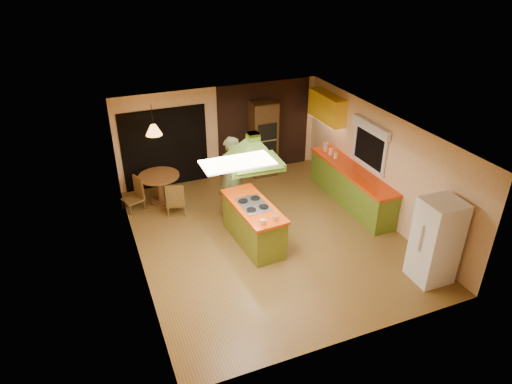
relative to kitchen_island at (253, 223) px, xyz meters
name	(u,v)px	position (x,y,z in m)	size (l,w,h in m)	color
ground	(268,236)	(0.38, 0.09, -0.47)	(6.50, 6.50, 0.00)	olive
room_walls	(269,186)	(0.38, 0.09, 0.78)	(5.50, 6.50, 6.50)	beige
ceiling_plane	(270,129)	(0.38, 0.09, 2.03)	(6.50, 6.50, 0.00)	silver
brick_panel	(264,127)	(1.63, 3.32, 0.78)	(2.64, 0.03, 2.50)	#381E14
nook_opening	(165,148)	(-1.12, 3.32, 0.58)	(2.20, 0.03, 2.10)	black
right_counter	(351,186)	(2.83, 0.69, 0.00)	(0.62, 3.05, 0.92)	olive
upper_cabinets	(327,108)	(2.95, 2.29, 1.48)	(0.34, 1.40, 0.70)	yellow
window_right	(370,137)	(3.08, 0.49, 1.31)	(0.12, 1.35, 1.06)	black
fluor_panel	(237,163)	(-0.72, -1.11, 2.02)	(1.20, 0.60, 0.03)	white
kitchen_island	(253,223)	(0.00, 0.00, 0.00)	(0.86, 1.88, 0.93)	olive
range_hood	(253,145)	(0.00, 0.00, 1.78)	(1.14, 0.85, 0.80)	#476318
man	(231,177)	(-0.05, 1.27, 0.52)	(0.72, 0.47, 1.96)	#4C552D
refrigerator	(436,241)	(2.68, -2.37, 0.38)	(0.69, 0.66, 1.69)	white
wall_oven	(263,139)	(1.49, 3.03, 0.56)	(0.69, 0.61, 2.06)	#493017
dining_table	(160,183)	(-1.48, 2.48, 0.05)	(0.98, 0.98, 0.74)	brown
chair_left	(132,194)	(-2.18, 2.38, -0.07)	(0.44, 0.44, 0.80)	brown
chair_near	(176,197)	(-1.23, 1.83, -0.06)	(0.45, 0.45, 0.82)	brown
pendant_lamp	(154,130)	(-1.48, 2.48, 1.43)	(0.38, 0.38, 0.24)	#FF9E3F
canister_large	(326,147)	(2.78, 1.91, 0.56)	(0.14, 0.14, 0.21)	beige
canister_medium	(331,152)	(2.78, 1.63, 0.54)	(0.12, 0.12, 0.17)	beige
canister_small	(336,156)	(2.78, 1.40, 0.53)	(0.11, 0.11, 0.14)	#EEE6BF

